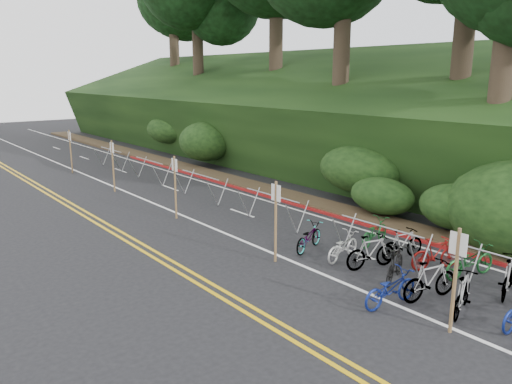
% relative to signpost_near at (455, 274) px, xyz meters
% --- Properties ---
extents(ground, '(120.00, 120.00, 0.00)m').
position_rel_signpost_near_xyz_m(ground, '(-0.81, 0.66, -1.38)').
color(ground, black).
rests_on(ground, ground).
extents(road_markings, '(7.47, 80.00, 0.01)m').
position_rel_signpost_near_xyz_m(road_markings, '(-0.18, 10.76, -1.37)').
color(road_markings, gold).
rests_on(road_markings, ground).
extents(red_curb, '(0.25, 28.00, 0.10)m').
position_rel_signpost_near_xyz_m(red_curb, '(4.89, 12.66, -1.33)').
color(red_curb, maroon).
rests_on(red_curb, ground).
extents(embankment, '(14.30, 48.14, 9.11)m').
position_rel_signpost_near_xyz_m(embankment, '(12.15, 19.70, 1.19)').
color(embankment, black).
rests_on(embankment, ground).
extents(bike_racks_rest, '(1.14, 23.00, 1.17)m').
position_rel_signpost_near_xyz_m(bike_racks_rest, '(2.19, 13.66, -0.52)').
color(bike_racks_rest, gray).
rests_on(bike_racks_rest, ground).
extents(signpost_near, '(0.08, 0.40, 2.40)m').
position_rel_signpost_near_xyz_m(signpost_near, '(0.00, 0.00, 0.00)').
color(signpost_near, brown).
rests_on(signpost_near, ground).
extents(signposts_rest, '(0.08, 18.40, 2.50)m').
position_rel_signpost_near_xyz_m(signposts_rest, '(-0.21, 14.66, 0.05)').
color(signposts_rest, brown).
rests_on(signposts_rest, ground).
extents(bike_front, '(0.76, 1.78, 0.91)m').
position_rel_signpost_near_xyz_m(bike_front, '(0.05, 1.65, -0.92)').
color(bike_front, navy).
rests_on(bike_front, ground).
extents(bike_valet, '(3.48, 9.97, 1.10)m').
position_rel_signpost_near_xyz_m(bike_valet, '(2.23, 1.43, -0.89)').
color(bike_valet, '#144C1E').
rests_on(bike_valet, ground).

